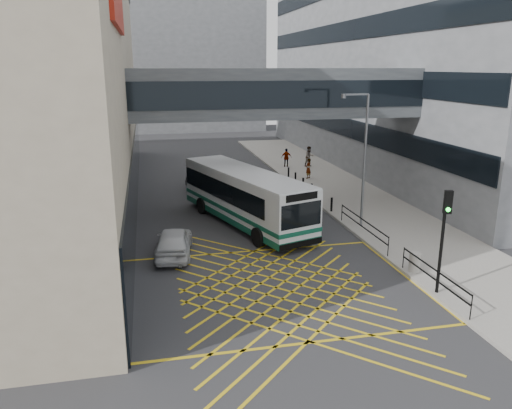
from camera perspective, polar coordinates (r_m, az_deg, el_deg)
ground at (r=21.55m, az=2.30°, el=-9.48°), size 120.00×120.00×0.00m
building_right at (r=51.77m, az=22.57°, el=15.37°), size 24.09×44.00×20.00m
building_far at (r=78.95m, az=-10.53°, el=15.18°), size 28.00×16.00×18.00m
skybridge at (r=31.95m, az=2.25°, el=12.62°), size 20.00×4.10×3.00m
pavement at (r=37.76m, az=9.83°, el=1.45°), size 6.00×54.00×0.16m
box_junction at (r=21.55m, az=2.30°, el=-9.47°), size 12.00×9.00×0.01m
bus at (r=29.50m, az=-1.39°, el=1.03°), size 6.09×11.75×3.23m
car_white at (r=25.10m, az=-9.37°, el=-4.18°), size 2.48×4.83×1.47m
car_dark at (r=37.37m, az=-5.28°, el=2.58°), size 3.83×5.39×1.57m
car_silver at (r=42.62m, az=-5.34°, el=4.16°), size 2.64×5.16×1.54m
traffic_light at (r=20.96m, az=20.73°, el=-2.45°), size 0.35×0.52×4.36m
street_lamp at (r=28.67m, az=12.06°, el=5.83°), size 1.71×0.37×7.53m
litter_bin at (r=23.72m, az=17.68°, el=-6.27°), size 0.51×0.51×0.87m
kerb_railings at (r=24.88m, az=15.15°, el=-4.35°), size 0.05×12.54×1.00m
bollards at (r=36.70m, az=5.88°, el=2.05°), size 0.14×10.14×0.90m
pedestrian_a at (r=41.40m, az=5.99°, el=4.11°), size 0.80×0.78×1.65m
pedestrian_b at (r=46.41m, az=6.11°, el=5.47°), size 1.00×0.73×1.85m
pedestrian_c at (r=46.16m, az=3.50°, el=5.36°), size 1.05×0.62×1.67m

